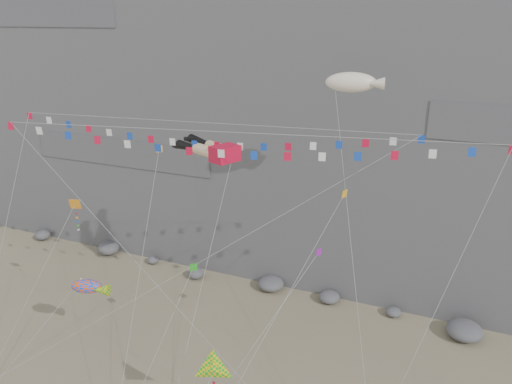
{
  "coord_description": "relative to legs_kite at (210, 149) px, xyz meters",
  "views": [
    {
      "loc": [
        15.89,
        -23.86,
        25.8
      ],
      "look_at": [
        1.81,
        9.0,
        13.18
      ],
      "focal_mm": 35.0,
      "sensor_mm": 36.0,
      "label": 1
    }
  ],
  "objects": [
    {
      "name": "small_kite_a",
      "position": [
        -3.45,
        -1.75,
        -0.33
      ],
      "size": [
        4.26,
        13.32,
        20.96
      ],
      "color": "#FF9F15",
      "rests_on": "ground"
    },
    {
      "name": "fish_windsock",
      "position": [
        -6.55,
        -7.49,
        -9.26
      ],
      "size": [
        7.0,
        7.11,
        10.52
      ],
      "color": "#F94E0C",
      "rests_on": "ground"
    },
    {
      "name": "talus_boulders",
      "position": [
        1.71,
        8.67,
        -15.73
      ],
      "size": [
        60.0,
        3.0,
        1.2
      ],
      "primitive_type": null,
      "color": "#5B5A5F",
      "rests_on": "ground"
    },
    {
      "name": "small_kite_b",
      "position": [
        9.51,
        -3.17,
        -5.62
      ],
      "size": [
        6.5,
        11.68,
        16.62
      ],
      "color": "purple",
      "rests_on": "ground"
    },
    {
      "name": "small_kite_c",
      "position": [
        1.26,
        -5.36,
        -7.27
      ],
      "size": [
        1.83,
        9.63,
        12.84
      ],
      "color": "green",
      "rests_on": "ground"
    },
    {
      "name": "harlequin_kite",
      "position": [
        -8.36,
        -5.78,
        -3.73
      ],
      "size": [
        4.64,
        8.44,
        15.18
      ],
      "color": "red",
      "rests_on": "ground"
    },
    {
      "name": "cliff",
      "position": [
        1.71,
        23.67,
        8.67
      ],
      "size": [
        80.0,
        28.0,
        50.0
      ],
      "primitive_type": "cube",
      "color": "slate",
      "rests_on": "ground"
    },
    {
      "name": "small_kite_d",
      "position": [
        10.42,
        -0.43,
        -2.28
      ],
      "size": [
        6.01,
        15.94,
        21.57
      ],
      "color": "#F9AC14",
      "rests_on": "ground"
    },
    {
      "name": "blimp_windsock",
      "position": [
        9.55,
        3.95,
        4.95
      ],
      "size": [
        8.58,
        15.74,
        26.48
      ],
      "color": "#FAE8CE",
      "rests_on": "ground"
    },
    {
      "name": "delta_kite",
      "position": [
        6.02,
        -11.44,
        -9.73
      ],
      "size": [
        2.57,
        4.91,
        8.49
      ],
      "color": "yellow",
      "rests_on": "ground"
    },
    {
      "name": "flag_banner_lower",
      "position": [
        4.03,
        -3.6,
        2.36
      ],
      "size": [
        32.54,
        10.81,
        22.5
      ],
      "color": "red",
      "rests_on": "ground"
    },
    {
      "name": "legs_kite",
      "position": [
        0.0,
        0.0,
        0.0
      ],
      "size": [
        8.0,
        17.95,
        22.15
      ],
      "rotation": [
        0.0,
        0.0,
        -0.42
      ],
      "color": "red",
      "rests_on": "ground"
    },
    {
      "name": "flag_banner_upper",
      "position": [
        -0.19,
        -0.31,
        2.05
      ],
      "size": [
        30.31,
        15.36,
        25.94
      ],
      "color": "red",
      "rests_on": "ground"
    }
  ]
}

